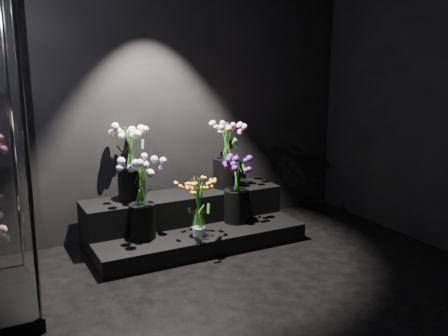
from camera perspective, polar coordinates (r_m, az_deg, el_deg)
floor at (r=3.52m, az=6.10°, el=-16.68°), size 4.00×4.00×0.00m
wall_back at (r=4.86m, az=-6.79°, el=8.88°), size 4.00×0.00×4.00m
display_riser at (r=4.78m, az=-4.00°, el=-6.13°), size 1.94×0.86×0.43m
bouquet_orange_bells at (r=4.38m, az=-2.92°, el=-4.13°), size 0.32×0.32×0.56m
bouquet_lilac at (r=4.34m, az=-9.43°, el=-2.70°), size 0.45×0.45×0.72m
bouquet_purple at (r=4.72m, az=1.44°, el=-2.04°), size 0.34×0.34×0.66m
bouquet_cream_roses at (r=4.58m, az=-10.66°, el=1.43°), size 0.53×0.53×0.69m
bouquet_pink_roses at (r=4.93m, az=0.28°, el=2.01°), size 0.46×0.46×0.67m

